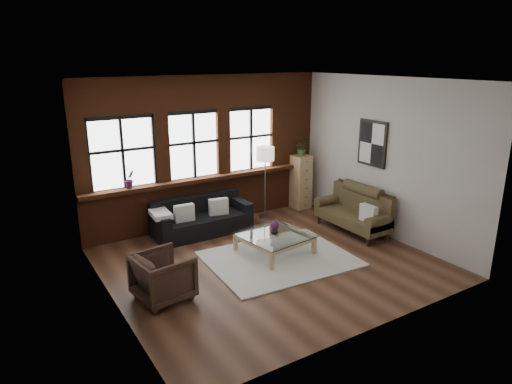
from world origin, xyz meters
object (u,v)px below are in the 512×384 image
vintage_settee (352,211)px  floor_lamp (265,180)px  drawer_chest (301,182)px  coffee_table (274,244)px  dark_sofa (202,217)px  armchair (163,277)px  vase (275,231)px

vintage_settee → floor_lamp: (-1.08, 1.70, 0.43)m
drawer_chest → floor_lamp: 1.17m
vintage_settee → coffee_table: bearing=-178.5°
floor_lamp → coffee_table: bearing=-117.7°
dark_sofa → drawer_chest: drawer_chest is taller
coffee_table → floor_lamp: (0.92, 1.75, 0.71)m
armchair → floor_lamp: floor_lamp is taller
armchair → floor_lamp: size_ratio=0.45×
vintage_settee → vase: size_ratio=11.69×
coffee_table → dark_sofa: bearing=113.6°
armchair → floor_lamp: 4.02m
armchair → vase: armchair is taller
vintage_settee → floor_lamp: floor_lamp is taller
dark_sofa → vintage_settee: vintage_settee is taller
dark_sofa → vase: size_ratio=13.59×
vase → dark_sofa: bearing=113.6°
drawer_chest → dark_sofa: bearing=-174.4°
drawer_chest → floor_lamp: (-1.13, -0.15, 0.25)m
floor_lamp → vase: bearing=-117.7°
drawer_chest → vintage_settee: bearing=-91.5°
coffee_table → vase: 0.27m
vintage_settee → vase: vintage_settee is taller
dark_sofa → drawer_chest: 2.79m
vase → drawer_chest: 2.80m
vintage_settee → floor_lamp: 2.06m
armchair → coffee_table: size_ratio=0.69×
armchair → floor_lamp: (3.29, 2.25, 0.53)m
dark_sofa → coffee_table: (0.71, -1.63, -0.18)m
vase → drawer_chest: size_ratio=0.11×
dark_sofa → vase: dark_sofa is taller
vintage_settee → dark_sofa: bearing=149.8°
vintage_settee → drawer_chest: 1.86m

